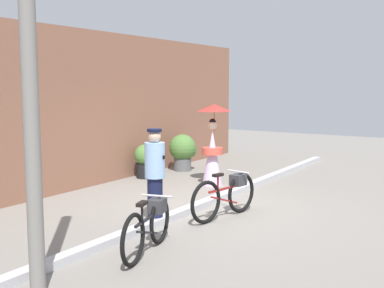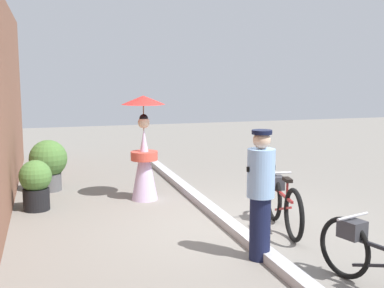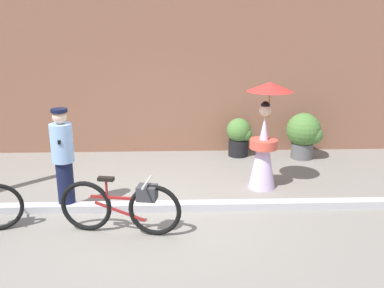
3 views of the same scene
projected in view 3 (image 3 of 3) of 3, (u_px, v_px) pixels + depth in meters
name	position (u px, v px, depth m)	size (l,w,h in m)	color
ground_plane	(149.00, 210.00, 6.47)	(30.00, 30.00, 0.00)	gray
building_wall	(156.00, 73.00, 9.21)	(14.00, 0.40, 3.60)	brown
sidewalk_curb	(149.00, 207.00, 6.45)	(14.00, 0.20, 0.12)	#B2B2B7
bicycle_near_officer	(123.00, 206.00, 5.64)	(1.72, 0.49, 0.82)	black
person_officer	(63.00, 157.00, 6.27)	(0.34, 0.38, 1.62)	#141938
person_with_parasol	(265.00, 137.00, 7.12)	(0.79, 0.79, 1.90)	silver
potted_plant_by_door	(304.00, 133.00, 8.87)	(0.75, 0.74, 1.01)	#59595B
potted_plant_small	(239.00, 136.00, 9.07)	(0.56, 0.54, 0.86)	black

